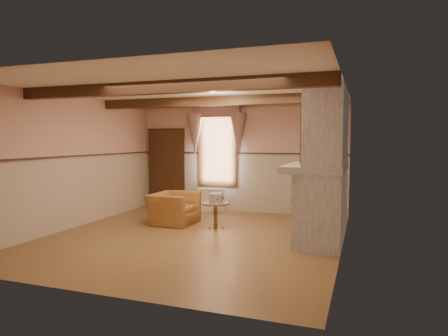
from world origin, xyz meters
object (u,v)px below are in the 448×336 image
(armchair, at_px, (174,208))
(bowl, at_px, (316,162))
(mantel_clock, at_px, (321,157))
(oil_lamp, at_px, (318,156))
(side_table, at_px, (216,215))
(radiator, at_px, (211,200))

(armchair, relative_size, bowl, 3.08)
(mantel_clock, distance_m, oil_lamp, 0.56)
(bowl, bearing_deg, side_table, 171.08)
(armchair, bearing_deg, side_table, -97.66)
(armchair, xyz_separation_m, side_table, (1.06, -0.15, -0.07))
(radiator, height_order, mantel_clock, mantel_clock)
(oil_lamp, bearing_deg, radiator, 147.60)
(oil_lamp, bearing_deg, armchair, 177.10)
(bowl, relative_size, oil_lamp, 1.22)
(side_table, xyz_separation_m, oil_lamp, (2.10, -0.01, 1.29))
(armchair, bearing_deg, bowl, -98.06)
(radiator, distance_m, oil_lamp, 3.68)
(bowl, xyz_separation_m, mantel_clock, (0.00, 0.88, 0.06))
(side_table, bearing_deg, bowl, -8.92)
(side_table, relative_size, bowl, 1.67)
(mantel_clock, bearing_deg, radiator, 156.09)
(armchair, xyz_separation_m, radiator, (0.24, 1.69, -0.04))
(armchair, distance_m, bowl, 3.39)
(side_table, distance_m, mantel_clock, 2.51)
(mantel_clock, bearing_deg, oil_lamp, -90.00)
(side_table, height_order, mantel_clock, mantel_clock)
(radiator, relative_size, bowl, 2.05)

